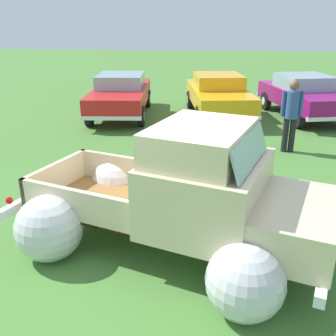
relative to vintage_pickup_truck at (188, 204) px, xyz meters
name	(u,v)px	position (x,y,z in m)	size (l,w,h in m)	color
ground_plane	(164,244)	(-0.37, 0.13, -0.76)	(80.00, 80.00, 0.00)	#477A33
vintage_pickup_truck	(188,204)	(0.00, 0.00, 0.00)	(4.99, 3.82, 1.96)	black
show_car_0	(121,93)	(-2.82, 8.39, 0.03)	(2.21, 4.72, 1.43)	black
show_car_1	(218,94)	(0.59, 8.67, 0.03)	(2.51, 4.65, 1.43)	black
show_car_2	(305,95)	(3.56, 8.80, 0.03)	(2.85, 4.58, 1.43)	black
spectator_0	(291,112)	(2.31, 4.85, 0.29)	(0.53, 0.34, 1.81)	black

